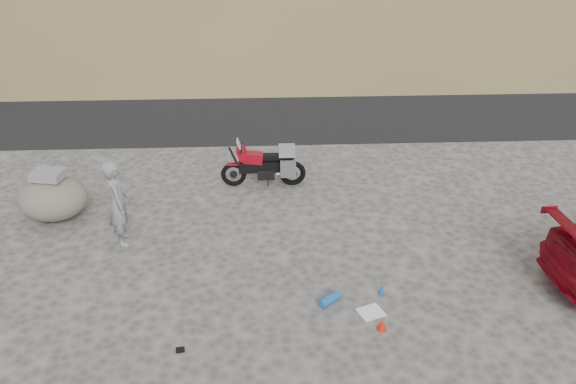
% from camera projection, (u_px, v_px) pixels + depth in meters
% --- Properties ---
extents(ground, '(140.00, 140.00, 0.00)m').
position_uv_depth(ground, '(241.00, 259.00, 10.84)').
color(ground, '#484442').
rests_on(ground, ground).
extents(road, '(120.00, 7.00, 0.05)m').
position_uv_depth(road, '(248.00, 105.00, 18.77)').
color(road, black).
rests_on(road, ground).
extents(motorcycle, '(2.04, 0.59, 1.21)m').
position_uv_depth(motorcycle, '(267.00, 166.00, 13.36)').
color(motorcycle, black).
rests_on(motorcycle, ground).
extents(man, '(0.59, 0.75, 1.80)m').
position_uv_depth(man, '(124.00, 241.00, 11.40)').
color(man, gray).
rests_on(man, ground).
extents(boulder, '(1.83, 1.71, 1.13)m').
position_uv_depth(boulder, '(53.00, 197.00, 12.02)').
color(boulder, '#5F5951').
rests_on(boulder, ground).
extents(gear_white_cloth, '(0.51, 0.48, 0.01)m').
position_uv_depth(gear_white_cloth, '(371.00, 312.00, 9.47)').
color(gear_white_cloth, white).
rests_on(gear_white_cloth, ground).
extents(gear_blue_mat, '(0.43, 0.39, 0.17)m').
position_uv_depth(gear_blue_mat, '(329.00, 299.00, 9.65)').
color(gear_blue_mat, '#1A5BA1').
rests_on(gear_blue_mat, ground).
extents(gear_bottle, '(0.09, 0.09, 0.19)m').
position_uv_depth(gear_bottle, '(381.00, 291.00, 9.83)').
color(gear_bottle, '#1A5BA1').
rests_on(gear_bottle, ground).
extents(gear_funnel, '(0.16, 0.16, 0.21)m').
position_uv_depth(gear_funnel, '(382.00, 325.00, 9.05)').
color(gear_funnel, red).
rests_on(gear_funnel, ground).
extents(gear_glove_a, '(0.14, 0.11, 0.04)m').
position_uv_depth(gear_glove_a, '(180.00, 350.00, 8.67)').
color(gear_glove_a, black).
rests_on(gear_glove_a, ground).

